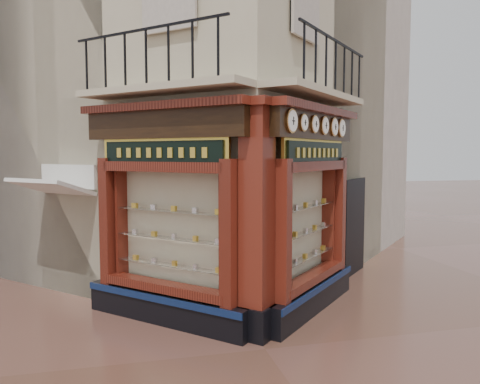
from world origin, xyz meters
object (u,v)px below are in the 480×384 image
object	(u,v)px
clock_d	(324,126)
clock_b	(304,123)
clock_f	(341,128)
clock_a	(292,121)
clock_e	(334,127)
signboard_left	(162,153)
awning	(54,301)
signboard_right	(316,153)
corner_pilaster	(257,223)
clock_c	(315,124)

from	to	relation	value
clock_d	clock_b	bearing A→B (deg)	-180.00
clock_d	clock_f	bearing A→B (deg)	-0.00
clock_a	clock_e	xyz separation A→B (m)	(1.43, 1.43, -0.00)
clock_f	signboard_left	bearing A→B (deg)	145.68
awning	signboard_left	size ratio (longest dim) A/B	0.82
clock_e	signboard_left	bearing A→B (deg)	141.50
clock_b	signboard_right	bearing A→B (deg)	7.32
clock_a	signboard_left	size ratio (longest dim) A/B	0.20
corner_pilaster	clock_e	xyz separation A→B (m)	(2.01, 1.41, 1.67)
signboard_left	signboard_right	distance (m)	2.92
awning	clock_b	bearing A→B (deg)	-164.50
clock_a	clock_f	world-z (taller)	clock_a
clock_d	signboard_left	size ratio (longest dim) A/B	0.18
corner_pilaster	signboard_left	world-z (taller)	corner_pilaster
corner_pilaster	clock_b	xyz separation A→B (m)	(0.93, 0.33, 1.67)
clock_c	clock_d	bearing A→B (deg)	0.00
signboard_left	signboard_right	xyz separation A→B (m)	(2.92, 0.00, 0.00)
clock_f	signboard_right	xyz separation A→B (m)	(-0.87, -0.72, -0.52)
corner_pilaster	awning	size ratio (longest dim) A/B	2.38
clock_b	clock_c	world-z (taller)	clock_c
clock_b	clock_c	xyz separation A→B (m)	(0.35, 0.35, -0.00)
clock_a	clock_e	bearing A→B (deg)	0.00
signboard_left	signboard_right	world-z (taller)	signboard_right
clock_b	clock_e	bearing A→B (deg)	0.00
clock_b	clock_c	size ratio (longest dim) A/B	0.93
clock_f	signboard_left	xyz separation A→B (m)	(-3.79, -0.72, -0.52)
clock_c	clock_f	world-z (taller)	clock_f
clock_d	clock_e	size ratio (longest dim) A/B	0.94
clock_f	corner_pilaster	bearing A→B (deg)	171.54
clock_a	signboard_left	world-z (taller)	clock_a
clock_f	awning	size ratio (longest dim) A/B	0.23
clock_e	awning	size ratio (longest dim) A/B	0.23
corner_pilaster	awning	world-z (taller)	corner_pilaster
clock_c	signboard_left	distance (m)	2.81
clock_a	clock_c	distance (m)	0.99
signboard_left	clock_f	bearing A→B (deg)	-124.32
signboard_left	signboard_right	bearing A→B (deg)	-135.00
clock_a	clock_b	distance (m)	0.49
corner_pilaster	clock_f	world-z (taller)	corner_pilaster
corner_pilaster	clock_c	xyz separation A→B (m)	(1.29, 0.68, 1.67)
clock_a	clock_e	size ratio (longest dim) A/B	1.07
clock_b	awning	world-z (taller)	clock_b
clock_a	awning	xyz separation A→B (m)	(-4.18, 2.91, -3.62)
awning	corner_pilaster	bearing A→B (deg)	-173.78
clock_a	signboard_right	world-z (taller)	clock_a
signboard_left	clock_a	bearing A→B (deg)	-161.78
clock_e	clock_f	xyz separation A→B (m)	(0.32, 0.32, -0.00)
clock_d	signboard_right	xyz separation A→B (m)	(-0.18, -0.02, -0.52)
clock_c	signboard_left	world-z (taller)	clock_c
corner_pilaster	awning	xyz separation A→B (m)	(-3.60, 2.89, -1.95)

